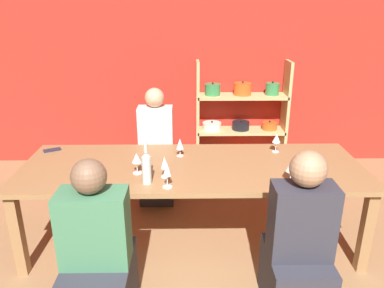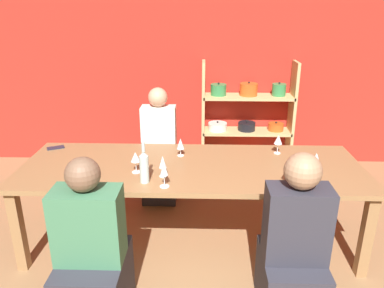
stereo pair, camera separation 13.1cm
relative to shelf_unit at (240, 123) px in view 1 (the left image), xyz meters
name	(u,v)px [view 1 (the left image)]	position (x,y,z in m)	size (l,w,h in m)	color
wall_back_red	(201,58)	(-0.49, 0.20, 0.78)	(8.80, 0.06, 2.70)	red
shelf_unit	(240,123)	(0.00, 0.00, 0.00)	(1.14, 0.30, 1.34)	tan
dining_table	(192,173)	(-0.63, -1.68, 0.09)	(2.81, 0.99, 0.73)	olive
wine_bottle_green	(146,167)	(-0.97, -2.00, 0.29)	(0.07, 0.07, 0.32)	#B2C6C1
wine_glass_red_a	(137,159)	(-1.06, -1.83, 0.29)	(0.08, 0.08, 0.17)	white
wine_glass_empty_a	(276,139)	(0.13, -1.39, 0.29)	(0.07, 0.07, 0.17)	white
wine_glass_red_b	(165,163)	(-0.84, -1.90, 0.28)	(0.06, 0.06, 0.17)	white
wine_glass_empty_b	(180,144)	(-0.73, -1.47, 0.27)	(0.07, 0.07, 0.16)	white
wine_glass_white_a	(316,157)	(0.35, -1.80, 0.29)	(0.07, 0.07, 0.17)	white
wine_glass_red_c	(291,166)	(0.11, -1.98, 0.29)	(0.08, 0.08, 0.18)	white
wine_glass_red_d	(167,171)	(-0.81, -2.07, 0.30)	(0.07, 0.07, 0.19)	white
cell_phone	(52,150)	(-1.89, -1.33, 0.17)	(0.17, 0.13, 0.01)	#1E2338
person_near_a	(98,265)	(-1.24, -2.54, -0.15)	(0.42, 0.53, 1.15)	#2D2D38
person_far_a	(157,159)	(-0.99, -0.88, -0.12)	(0.35, 0.44, 1.21)	#2D2D38
person_near_b	(298,255)	(0.06, -2.48, -0.14)	(0.40, 0.50, 1.17)	#2D2D38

